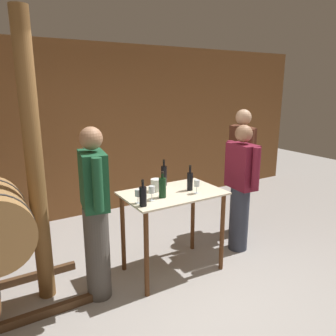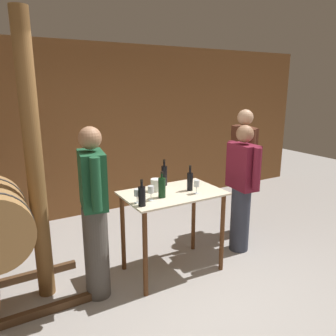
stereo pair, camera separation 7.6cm
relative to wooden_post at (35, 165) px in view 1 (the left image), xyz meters
name	(u,v)px [view 1 (the left image)]	position (x,y,z in m)	size (l,w,h in m)	color
ground_plane	(204,297)	(1.32, -0.86, -1.35)	(14.00, 14.00, 0.00)	#9E9993
back_wall	(101,131)	(1.32, 1.91, 0.00)	(8.40, 0.05, 2.70)	brown
tasting_table	(173,208)	(1.33, -0.26, -0.61)	(1.08, 0.69, 0.93)	beige
wooden_post	(35,165)	(0.00, 0.00, 0.00)	(0.16, 0.16, 2.70)	brown
wine_bottle_far_left	(143,196)	(0.87, -0.46, -0.32)	(0.07, 0.07, 0.26)	black
wine_bottle_left	(162,187)	(1.15, -0.34, -0.31)	(0.08, 0.08, 0.28)	black
wine_bottle_center	(164,175)	(1.38, 0.01, -0.30)	(0.07, 0.07, 0.31)	black
wine_bottle_right	(190,181)	(1.53, -0.29, -0.31)	(0.06, 0.06, 0.28)	black
wine_glass_near_left	(138,193)	(0.86, -0.37, -0.32)	(0.06, 0.06, 0.14)	silver
wine_glass_near_center	(152,190)	(1.01, -0.37, -0.31)	(0.06, 0.06, 0.15)	silver
wine_glass_near_right	(197,184)	(1.53, -0.42, -0.31)	(0.06, 0.06, 0.15)	silver
ice_bucket	(156,185)	(1.20, -0.12, -0.35)	(0.12, 0.12, 0.13)	white
person_host	(241,170)	(2.65, 0.09, -0.42)	(0.34, 0.56, 1.75)	#333847
person_visitor_with_scarf	(241,186)	(2.32, -0.27, -0.50)	(0.25, 0.59, 1.60)	#333847
person_visitor_bearded	(95,212)	(0.45, -0.29, -0.45)	(0.29, 0.58, 1.70)	#4C4742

